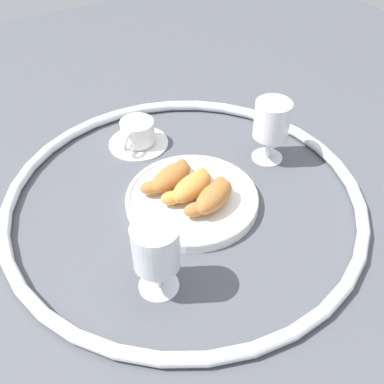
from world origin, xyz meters
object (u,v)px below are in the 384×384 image
juice_glass_left (156,249)px  juice_glass_right (272,122)px  pastry_plate (192,199)px  croissant_small (191,187)px  croissant_extra (170,177)px  coffee_cup_near (136,135)px  croissant_large (212,197)px

juice_glass_left → juice_glass_right: 0.41m
pastry_plate → croissant_small: (-0.00, 0.00, 0.03)m
croissant_extra → coffee_cup_near: croissant_extra is taller
juice_glass_left → coffee_cup_near: bearing=71.3°
croissant_large → croissant_small: same height
croissant_small → croissant_large: bearing=-64.1°
coffee_cup_near → juice_glass_right: bearing=-38.1°
coffee_cup_near → juice_glass_right: (0.23, -0.18, 0.07)m
croissant_large → pastry_plate: bearing=116.3°
croissant_extra → croissant_small: bearing=-63.8°
juice_glass_right → coffee_cup_near: bearing=141.9°
juice_glass_left → croissant_extra: bearing=58.2°
croissant_extra → coffee_cup_near: (0.01, 0.18, -0.02)m
juice_glass_right → juice_glass_left: bearing=-151.5°
pastry_plate → coffee_cup_near: size_ratio=1.93×
coffee_cup_near → juice_glass_right: size_ratio=0.97×
pastry_plate → croissant_large: 0.06m
coffee_cup_near → juice_glass_left: juice_glass_left is taller
croissant_small → croissant_extra: 0.05m
croissant_small → juice_glass_left: juice_glass_left is taller
croissant_extra → juice_glass_right: juice_glass_right is taller
pastry_plate → coffee_cup_near: coffee_cup_near is taller
pastry_plate → juice_glass_right: juice_glass_right is taller
croissant_large → coffee_cup_near: croissant_large is taller
pastry_plate → croissant_extra: (-0.02, 0.05, 0.03)m
coffee_cup_near → juice_glass_left: 0.41m
croissant_small → juice_glass_left: size_ratio=0.92×
juice_glass_right → croissant_small: bearing=-168.3°
juice_glass_left → juice_glass_right: size_ratio=1.00×
croissant_extra → coffee_cup_near: size_ratio=0.95×
croissant_extra → coffee_cup_near: bearing=88.0°
croissant_large → juice_glass_right: 0.22m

